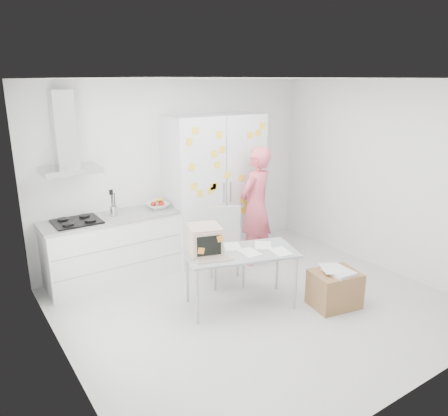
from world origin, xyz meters
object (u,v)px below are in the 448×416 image
person (256,206)px  cardboard_box (335,288)px  chair (226,241)px  desk (218,246)px

person → cardboard_box: person is taller
person → chair: (-0.74, -0.31, -0.30)m
desk → chair: (0.48, 0.56, -0.21)m
desk → cardboard_box: (1.20, -0.76, -0.57)m
desk → cardboard_box: size_ratio=2.31×
desk → chair: 0.77m
person → desk: 1.50m
desk → cardboard_box: desk is taller
person → desk: size_ratio=1.22×
chair → desk: bearing=-107.1°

